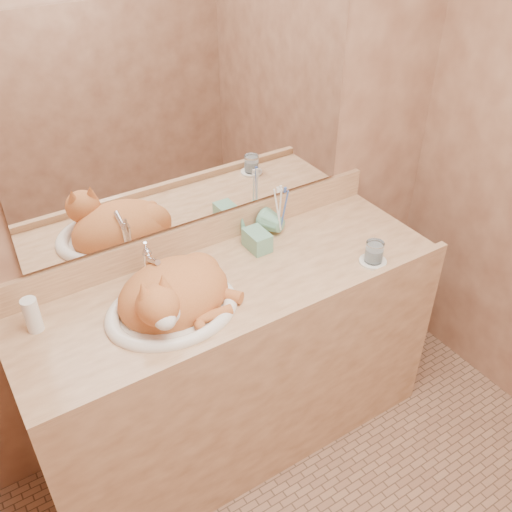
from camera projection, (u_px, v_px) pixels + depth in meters
wall_back at (192, 153)px, 2.01m from camera, size 2.40×0.02×2.50m
vanity_counter at (236, 365)px, 2.31m from camera, size 1.60×0.55×0.85m
mirror at (190, 117)px, 1.92m from camera, size 1.30×0.02×0.80m
sink_basin at (171, 295)px, 1.89m from camera, size 0.53×0.47×0.14m
faucet at (149, 265)px, 2.01m from camera, size 0.07×0.12×0.16m
cat at (173, 292)px, 1.91m from camera, size 0.43×0.36×0.22m
soap_dispenser at (265, 237)px, 2.14m from camera, size 0.08×0.08×0.17m
toothbrush_cup at (281, 227)px, 2.28m from camera, size 0.12×0.12×0.09m
toothbrushes at (281, 207)px, 2.22m from camera, size 0.04×0.04×0.23m
saucer at (373, 262)px, 2.15m from camera, size 0.10×0.10×0.01m
water_glass at (374, 252)px, 2.13m from camera, size 0.07×0.07×0.08m
lotion_bottle at (32, 315)px, 1.82m from camera, size 0.05×0.05×0.12m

